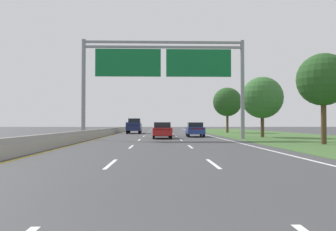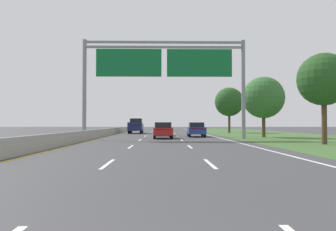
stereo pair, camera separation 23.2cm
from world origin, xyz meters
name	(u,v)px [view 1 (the left image)]	position (x,y,z in m)	size (l,w,h in m)	color
ground_plane	(160,137)	(0.00, 35.00, 0.00)	(220.00, 220.00, 0.00)	#3D3D3F
lane_striping	(160,137)	(0.00, 34.54, 0.00)	(11.96, 106.00, 0.01)	white
grass_verge_right	(288,137)	(13.95, 35.00, 0.01)	(14.00, 110.00, 0.02)	#3D602D
median_barrier_concrete	(99,134)	(-6.60, 35.00, 0.35)	(0.60, 110.00, 0.85)	#99968E
overhead_sign_gantry	(163,68)	(0.30, 29.55, 6.59)	(15.06, 0.42, 9.22)	gray
pickup_truck_navy	(134,126)	(-3.76, 48.42, 1.07)	(2.06, 5.42, 2.20)	#161E47
car_red_centre_lane_sedan	(162,130)	(0.19, 31.52, 0.82)	(1.87, 4.42, 1.57)	maroon
car_blue_right_lane_sedan	(195,129)	(3.84, 35.56, 0.82)	(1.92, 4.44, 1.57)	navy
car_white_centre_lane_sedan	(161,129)	(0.10, 39.23, 0.82)	(1.83, 4.40, 1.57)	silver
roadside_tree_near	(323,80)	(11.35, 21.59, 4.50)	(3.65, 3.65, 6.35)	#4C3823
roadside_tree_mid	(262,98)	(10.76, 33.79, 4.18)	(4.38, 4.38, 6.38)	#4C3823
roadside_tree_far	(227,102)	(10.66, 51.67, 4.85)	(4.54, 4.54, 7.13)	#4C3823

